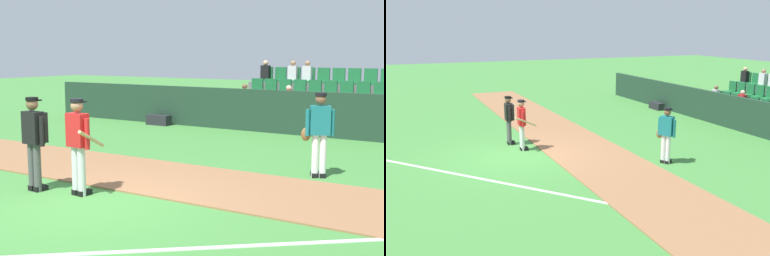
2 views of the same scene
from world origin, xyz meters
TOP-DOWN VIEW (x-y plane):
  - ground_plane at (0.00, 0.00)m, footprint 80.00×80.00m
  - infield_dirt_path at (0.00, 2.29)m, footprint 28.00×2.69m
  - foul_line_chalk at (3.00, -0.50)m, footprint 9.24×7.81m
  - dugout_fence at (0.00, 9.33)m, footprint 20.00×0.16m
  - stadium_bleachers at (-0.03, 11.21)m, footprint 5.55×2.95m
  - batter_red_jersey at (-0.47, 0.38)m, footprint 0.67×0.79m
  - umpire_home_plate at (-1.39, 0.18)m, footprint 0.59×0.32m
  - runner_teal_jersey at (2.69, 4.05)m, footprint 0.65×0.42m
  - equipment_bag at (-4.93, 8.88)m, footprint 0.90×0.36m

SIDE VIEW (x-z plane):
  - ground_plane at x=0.00m, z-range 0.00..0.00m
  - foul_line_chalk at x=3.00m, z-range 0.00..0.01m
  - infield_dirt_path at x=0.00m, z-range 0.00..0.03m
  - equipment_bag at x=-4.93m, z-range 0.00..0.36m
  - stadium_bleachers at x=-0.03m, z-range -0.53..1.77m
  - dugout_fence at x=0.00m, z-range 0.00..1.39m
  - runner_teal_jersey at x=2.69m, z-range 0.08..1.84m
  - batter_red_jersey at x=-0.47m, z-range 0.09..1.85m
  - umpire_home_plate at x=-1.39m, z-range 0.12..1.88m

